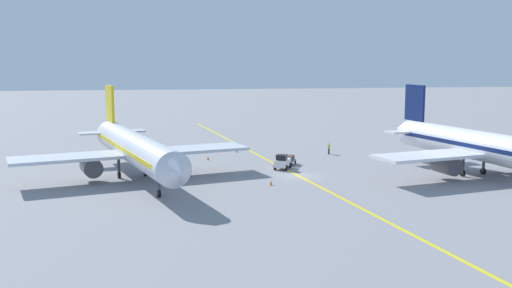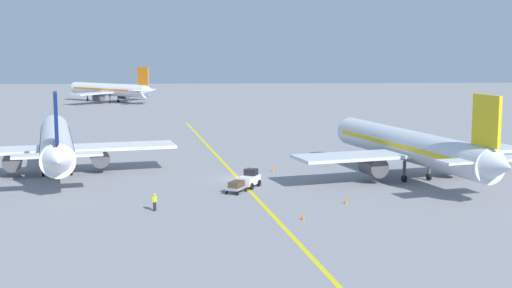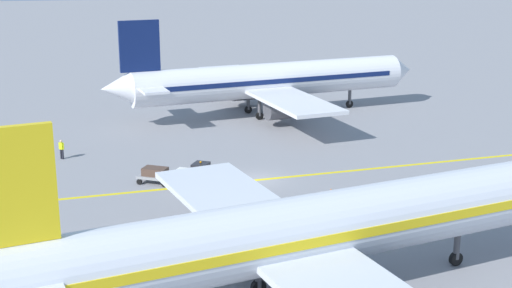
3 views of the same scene
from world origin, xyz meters
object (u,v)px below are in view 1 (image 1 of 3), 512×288
at_px(airplane_adjacent_stand, 135,149).
at_px(traffic_cone_mid_apron, 237,150).
at_px(traffic_cone_near_nose, 208,158).
at_px(airplane_at_gate, 484,147).
at_px(traffic_cone_by_wingtip, 271,183).
at_px(ground_crew_worker, 329,148).
at_px(baggage_tug_white, 283,162).
at_px(baggage_cart_trailing, 289,159).

height_order(airplane_adjacent_stand, traffic_cone_mid_apron, airplane_adjacent_stand).
distance_m(airplane_adjacent_stand, traffic_cone_near_nose, 16.04).
xyz_separation_m(airplane_at_gate, traffic_cone_by_wingtip, (25.93, 0.24, -3.43)).
distance_m(ground_crew_worker, traffic_cone_mid_apron, 14.00).
distance_m(traffic_cone_near_nose, traffic_cone_by_wingtip, 18.99).
bearing_deg(airplane_adjacent_stand, baggage_tug_white, -168.10).
height_order(baggage_cart_trailing, traffic_cone_by_wingtip, baggage_cart_trailing).
xyz_separation_m(ground_crew_worker, traffic_cone_mid_apron, (13.40, -4.02, -0.63)).
xyz_separation_m(ground_crew_worker, traffic_cone_near_nose, (18.29, 2.18, -0.63)).
bearing_deg(airplane_adjacent_stand, traffic_cone_mid_apron, -127.81).
bearing_deg(baggage_tug_white, traffic_cone_mid_apron, -74.18).
height_order(airplane_adjacent_stand, baggage_cart_trailing, airplane_adjacent_stand).
xyz_separation_m(airplane_adjacent_stand, traffic_cone_mid_apron, (-14.45, -18.62, -3.43)).
height_order(airplane_adjacent_stand, traffic_cone_by_wingtip, airplane_adjacent_stand).
bearing_deg(traffic_cone_near_nose, airplane_at_gate, 150.63).
xyz_separation_m(airplane_adjacent_stand, traffic_cone_near_nose, (-9.56, -12.42, -3.43)).
xyz_separation_m(ground_crew_worker, traffic_cone_by_wingtip, (12.50, 20.27, -0.63)).
relative_size(baggage_tug_white, traffic_cone_near_nose, 6.10).
xyz_separation_m(airplane_at_gate, traffic_cone_mid_apron, (26.83, -24.04, -3.43)).
height_order(airplane_at_gate, baggage_tug_white, airplane_at_gate).
relative_size(ground_crew_worker, traffic_cone_by_wingtip, 3.05).
xyz_separation_m(baggage_cart_trailing, traffic_cone_mid_apron, (5.64, -11.74, -0.49)).
height_order(baggage_tug_white, traffic_cone_by_wingtip, baggage_tug_white).
relative_size(airplane_at_gate, baggage_tug_white, 10.49).
relative_size(airplane_adjacent_stand, traffic_cone_by_wingtip, 63.46).
bearing_deg(baggage_cart_trailing, traffic_cone_mid_apron, -64.36).
xyz_separation_m(airplane_adjacent_stand, baggage_cart_trailing, (-20.08, -6.87, -2.95)).
relative_size(baggage_cart_trailing, traffic_cone_mid_apron, 5.37).
distance_m(baggage_tug_white, traffic_cone_by_wingtip, 10.15).
xyz_separation_m(baggage_cart_trailing, ground_crew_worker, (-7.76, -7.72, 0.15)).
distance_m(baggage_tug_white, traffic_cone_near_nose, 12.43).
distance_m(ground_crew_worker, traffic_cone_by_wingtip, 23.82).
distance_m(airplane_at_gate, baggage_cart_trailing, 24.68).
distance_m(airplane_at_gate, ground_crew_worker, 24.27).
height_order(airplane_adjacent_stand, ground_crew_worker, airplane_adjacent_stand).
relative_size(airplane_at_gate, traffic_cone_by_wingtip, 63.99).
distance_m(airplane_adjacent_stand, baggage_cart_trailing, 21.43).
bearing_deg(baggage_tug_white, airplane_at_gate, 157.58).
relative_size(airplane_adjacent_stand, baggage_cart_trailing, 11.83).
relative_size(traffic_cone_near_nose, traffic_cone_by_wingtip, 1.00).
relative_size(traffic_cone_mid_apron, traffic_cone_by_wingtip, 1.00).
distance_m(airplane_adjacent_stand, baggage_tug_white, 19.23).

